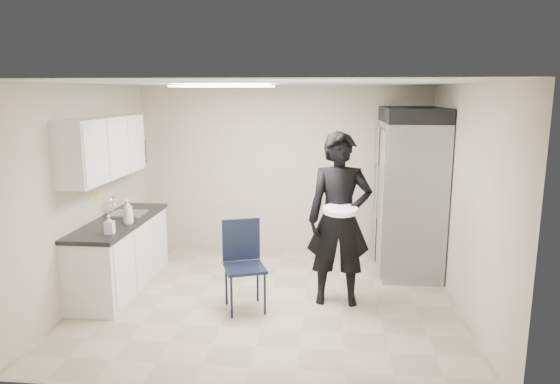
# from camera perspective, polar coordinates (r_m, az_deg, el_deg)

# --- Properties ---
(floor) EXTENTS (4.50, 4.50, 0.00)m
(floor) POSITION_cam_1_polar(r_m,az_deg,el_deg) (6.27, -1.24, -12.14)
(floor) COLOR tan
(floor) RESTS_ON ground
(ceiling) EXTENTS (4.50, 4.50, 0.00)m
(ceiling) POSITION_cam_1_polar(r_m,az_deg,el_deg) (5.76, -1.35, 12.35)
(ceiling) COLOR silver
(ceiling) RESTS_ON back_wall
(back_wall) EXTENTS (4.50, 0.00, 4.50)m
(back_wall) POSITION_cam_1_polar(r_m,az_deg,el_deg) (7.84, 0.43, 2.52)
(back_wall) COLOR beige
(back_wall) RESTS_ON floor
(left_wall) EXTENTS (0.00, 4.00, 4.00)m
(left_wall) POSITION_cam_1_polar(r_m,az_deg,el_deg) (6.54, -21.29, -0.01)
(left_wall) COLOR beige
(left_wall) RESTS_ON floor
(right_wall) EXTENTS (0.00, 4.00, 4.00)m
(right_wall) POSITION_cam_1_polar(r_m,az_deg,el_deg) (6.05, 20.40, -0.81)
(right_wall) COLOR beige
(right_wall) RESTS_ON floor
(ceiling_panel) EXTENTS (1.20, 0.60, 0.02)m
(ceiling_panel) POSITION_cam_1_polar(r_m,az_deg,el_deg) (6.25, -6.49, 11.92)
(ceiling_panel) COLOR white
(ceiling_panel) RESTS_ON ceiling
(lower_counter) EXTENTS (0.60, 1.90, 0.86)m
(lower_counter) POSITION_cam_1_polar(r_m,az_deg,el_deg) (6.80, -17.73, -6.94)
(lower_counter) COLOR silver
(lower_counter) RESTS_ON floor
(countertop) EXTENTS (0.64, 1.95, 0.05)m
(countertop) POSITION_cam_1_polar(r_m,az_deg,el_deg) (6.67, -17.96, -3.23)
(countertop) COLOR black
(countertop) RESTS_ON lower_counter
(sink) EXTENTS (0.42, 0.40, 0.14)m
(sink) POSITION_cam_1_polar(r_m,az_deg,el_deg) (6.89, -16.99, -2.84)
(sink) COLOR gray
(sink) RESTS_ON countertop
(faucet) EXTENTS (0.02, 0.02, 0.24)m
(faucet) POSITION_cam_1_polar(r_m,az_deg,el_deg) (6.94, -18.58, -1.58)
(faucet) COLOR silver
(faucet) RESTS_ON countertop
(upper_cabinets) EXTENTS (0.35, 1.80, 0.75)m
(upper_cabinets) POSITION_cam_1_polar(r_m,az_deg,el_deg) (6.56, -19.46, 4.80)
(upper_cabinets) COLOR silver
(upper_cabinets) RESTS_ON left_wall
(towel_dispenser) EXTENTS (0.22, 0.30, 0.35)m
(towel_dispenser) POSITION_cam_1_polar(r_m,az_deg,el_deg) (7.66, -16.22, 4.28)
(towel_dispenser) COLOR black
(towel_dispenser) RESTS_ON left_wall
(notice_sticker_left) EXTENTS (0.00, 0.12, 0.07)m
(notice_sticker_left) POSITION_cam_1_polar(r_m,az_deg,el_deg) (6.64, -20.81, -0.52)
(notice_sticker_left) COLOR yellow
(notice_sticker_left) RESTS_ON left_wall
(notice_sticker_right) EXTENTS (0.00, 0.12, 0.07)m
(notice_sticker_right) POSITION_cam_1_polar(r_m,az_deg,el_deg) (6.82, -20.05, -0.51)
(notice_sticker_right) COLOR yellow
(notice_sticker_right) RESTS_ON left_wall
(commercial_fridge) EXTENTS (0.80, 1.35, 2.10)m
(commercial_fridge) POSITION_cam_1_polar(r_m,az_deg,el_deg) (7.23, 14.51, -0.60)
(commercial_fridge) COLOR gray
(commercial_fridge) RESTS_ON floor
(fridge_compressor) EXTENTS (0.80, 1.35, 0.20)m
(fridge_compressor) POSITION_cam_1_polar(r_m,az_deg,el_deg) (7.09, 14.97, 8.53)
(fridge_compressor) COLOR black
(fridge_compressor) RESTS_ON commercial_fridge
(folding_chair) EXTENTS (0.58, 0.58, 1.01)m
(folding_chair) POSITION_cam_1_polar(r_m,az_deg,el_deg) (5.83, -4.04, -8.68)
(folding_chair) COLOR black
(folding_chair) RESTS_ON floor
(man_tuxedo) EXTENTS (0.76, 0.52, 2.06)m
(man_tuxedo) POSITION_cam_1_polar(r_m,az_deg,el_deg) (5.91, 6.79, -3.13)
(man_tuxedo) COLOR black
(man_tuxedo) RESTS_ON floor
(bucket_lid) EXTENTS (0.40, 0.40, 0.05)m
(bucket_lid) POSITION_cam_1_polar(r_m,az_deg,el_deg) (5.63, 6.92, -2.07)
(bucket_lid) COLOR white
(bucket_lid) RESTS_ON man_tuxedo
(soap_bottle_a) EXTENTS (0.12, 0.12, 0.31)m
(soap_bottle_a) POSITION_cam_1_polar(r_m,az_deg,el_deg) (6.38, -16.98, -2.15)
(soap_bottle_a) COLOR silver
(soap_bottle_a) RESTS_ON countertop
(soap_bottle_b) EXTENTS (0.11, 0.11, 0.22)m
(soap_bottle_b) POSITION_cam_1_polar(r_m,az_deg,el_deg) (6.00, -18.92, -3.53)
(soap_bottle_b) COLOR #A7AAB3
(soap_bottle_b) RESTS_ON countertop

